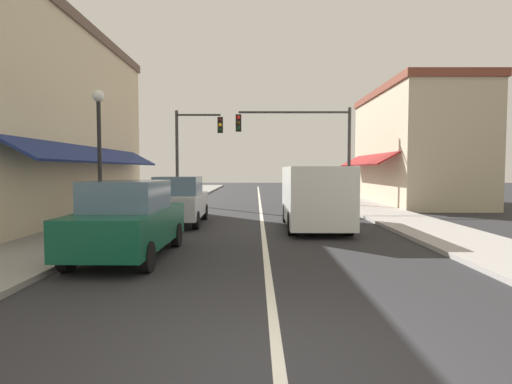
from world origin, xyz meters
TOP-DOWN VIEW (x-y plane):
  - ground_plane at (0.00, 18.00)m, footprint 80.00×80.00m
  - sidewalk_left at (-5.50, 18.00)m, footprint 2.60×56.00m
  - sidewalk_right at (5.50, 18.00)m, footprint 2.60×56.00m
  - lane_center_stripe at (0.00, 18.00)m, footprint 0.14×52.00m
  - storefront_left_block at (-9.77, 12.00)m, footprint 7.26×14.20m
  - storefront_right_block at (9.06, 20.00)m, footprint 5.85×10.20m
  - parked_car_nearest_left at (-3.14, 5.30)m, footprint 1.84×4.13m
  - parked_car_second_left at (-3.08, 11.07)m, footprint 1.84×4.13m
  - van_in_lane at (1.77, 10.08)m, footprint 2.07×5.21m
  - traffic_signal_mast_arm at (2.54, 18.06)m, footprint 6.21×0.50m
  - traffic_signal_left_corner at (-3.90, 19.56)m, footprint 2.76×0.50m
  - street_lamp_left_near at (-4.98, 8.44)m, footprint 0.36×0.36m

SIDE VIEW (x-z plane):
  - ground_plane at x=0.00m, z-range 0.00..0.00m
  - lane_center_stripe at x=0.00m, z-range 0.00..0.01m
  - sidewalk_left at x=-5.50m, z-range 0.00..0.12m
  - sidewalk_right at x=5.50m, z-range 0.00..0.12m
  - parked_car_nearest_left at x=-3.14m, z-range -0.01..1.76m
  - parked_car_second_left at x=-3.08m, z-range -0.01..1.76m
  - van_in_lane at x=1.77m, z-range 0.09..2.21m
  - street_lamp_left_near at x=-4.98m, z-range 0.80..5.22m
  - storefront_right_block at x=9.06m, z-range 0.00..6.69m
  - traffic_signal_left_corner at x=-3.90m, z-range 0.84..6.25m
  - traffic_signal_mast_arm at x=2.54m, z-range 1.06..6.41m
  - storefront_left_block at x=-9.77m, z-range 0.00..7.78m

